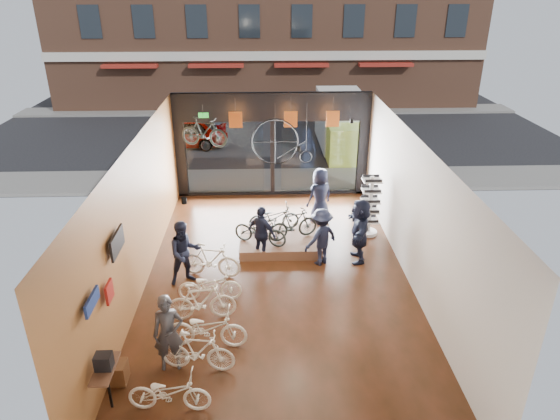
{
  "coord_description": "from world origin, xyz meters",
  "views": [
    {
      "loc": [
        -0.35,
        -11.38,
        7.33
      ],
      "look_at": [
        0.11,
        1.4,
        1.43
      ],
      "focal_mm": 32.0,
      "sensor_mm": 36.0,
      "label": 1
    }
  ],
  "objects_px": {
    "floor_bike_5": "(211,260)",
    "display_bike_mid": "(293,224)",
    "customer_2": "(262,233)",
    "customer_4": "(320,196)",
    "floor_bike_2": "(207,328)",
    "display_bike_right": "(274,217)",
    "penny_farthing": "(285,143)",
    "customer_1": "(185,253)",
    "floor_bike_1": "(198,351)",
    "customer_3": "(321,237)",
    "floor_bike_4": "(210,285)",
    "customer_5": "(360,230)",
    "box_truck": "(345,126)",
    "street_car": "(183,132)",
    "hung_bike": "(204,132)",
    "display_bike_left": "(260,231)",
    "floor_bike_0": "(169,392)",
    "sunglasses_rack": "(370,206)",
    "customer_0": "(168,333)",
    "floor_bike_3": "(201,301)",
    "display_platform": "(280,242)"
  },
  "relations": [
    {
      "from": "customer_1",
      "to": "sunglasses_rack",
      "type": "xyz_separation_m",
      "value": [
        5.37,
        2.58,
        0.09
      ]
    },
    {
      "from": "floor_bike_0",
      "to": "floor_bike_2",
      "type": "bearing_deg",
      "value": -12.63
    },
    {
      "from": "floor_bike_4",
      "to": "customer_3",
      "type": "bearing_deg",
      "value": -61.35
    },
    {
      "from": "floor_bike_1",
      "to": "customer_3",
      "type": "xyz_separation_m",
      "value": [
        2.97,
        4.16,
        0.38
      ]
    },
    {
      "from": "display_bike_mid",
      "to": "sunglasses_rack",
      "type": "distance_m",
      "value": 2.57
    },
    {
      "from": "floor_bike_2",
      "to": "display_bike_right",
      "type": "relative_size",
      "value": 1.13
    },
    {
      "from": "sunglasses_rack",
      "to": "customer_0",
      "type": "bearing_deg",
      "value": -120.52
    },
    {
      "from": "floor_bike_5",
      "to": "sunglasses_rack",
      "type": "relative_size",
      "value": 0.83
    },
    {
      "from": "floor_bike_0",
      "to": "penny_farthing",
      "type": "distance_m",
      "value": 9.23
    },
    {
      "from": "display_bike_right",
      "to": "penny_farthing",
      "type": "height_order",
      "value": "penny_farthing"
    },
    {
      "from": "display_bike_mid",
      "to": "customer_3",
      "type": "bearing_deg",
      "value": -164.24
    },
    {
      "from": "floor_bike_0",
      "to": "penny_farthing",
      "type": "xyz_separation_m",
      "value": [
        2.52,
        8.63,
        2.09
      ]
    },
    {
      "from": "customer_2",
      "to": "customer_4",
      "type": "relative_size",
      "value": 0.88
    },
    {
      "from": "display_platform",
      "to": "customer_2",
      "type": "relative_size",
      "value": 1.47
    },
    {
      "from": "display_bike_right",
      "to": "customer_5",
      "type": "distance_m",
      "value": 2.77
    },
    {
      "from": "floor_bike_0",
      "to": "display_bike_mid",
      "type": "xyz_separation_m",
      "value": [
        2.66,
        6.16,
        0.36
      ]
    },
    {
      "from": "customer_1",
      "to": "sunglasses_rack",
      "type": "height_order",
      "value": "sunglasses_rack"
    },
    {
      "from": "street_car",
      "to": "floor_bike_0",
      "type": "height_order",
      "value": "street_car"
    },
    {
      "from": "floor_bike_5",
      "to": "customer_1",
      "type": "relative_size",
      "value": 0.91
    },
    {
      "from": "box_truck",
      "to": "display_bike_right",
      "type": "relative_size",
      "value": 4.0
    },
    {
      "from": "box_truck",
      "to": "customer_3",
      "type": "bearing_deg",
      "value": -102.25
    },
    {
      "from": "customer_2",
      "to": "customer_3",
      "type": "height_order",
      "value": "customer_3"
    },
    {
      "from": "hung_bike",
      "to": "display_bike_left",
      "type": "bearing_deg",
      "value": -127.48
    },
    {
      "from": "sunglasses_rack",
      "to": "display_platform",
      "type": "bearing_deg",
      "value": -154.34
    },
    {
      "from": "display_bike_right",
      "to": "sunglasses_rack",
      "type": "distance_m",
      "value": 3.0
    },
    {
      "from": "sunglasses_rack",
      "to": "hung_bike",
      "type": "distance_m",
      "value": 5.76
    },
    {
      "from": "street_car",
      "to": "display_bike_mid",
      "type": "relative_size",
      "value": 2.68
    },
    {
      "from": "floor_bike_4",
      "to": "customer_5",
      "type": "bearing_deg",
      "value": -66.5
    },
    {
      "from": "customer_2",
      "to": "sunglasses_rack",
      "type": "bearing_deg",
      "value": -118.83
    },
    {
      "from": "street_car",
      "to": "floor_bike_1",
      "type": "height_order",
      "value": "street_car"
    },
    {
      "from": "box_truck",
      "to": "display_bike_right",
      "type": "xyz_separation_m",
      "value": [
        -3.48,
        -8.58,
        -0.52
      ]
    },
    {
      "from": "customer_3",
      "to": "customer_4",
      "type": "distance_m",
      "value": 2.72
    },
    {
      "from": "box_truck",
      "to": "display_bike_mid",
      "type": "bearing_deg",
      "value": -107.65
    },
    {
      "from": "street_car",
      "to": "display_bike_right",
      "type": "distance_m",
      "value": 10.43
    },
    {
      "from": "floor_bike_5",
      "to": "customer_2",
      "type": "xyz_separation_m",
      "value": [
        1.38,
        0.88,
        0.33
      ]
    },
    {
      "from": "customer_0",
      "to": "box_truck",
      "type": "bearing_deg",
      "value": 59.74
    },
    {
      "from": "floor_bike_1",
      "to": "customer_4",
      "type": "bearing_deg",
      "value": -16.99
    },
    {
      "from": "penny_farthing",
      "to": "customer_1",
      "type": "bearing_deg",
      "value": -123.37
    },
    {
      "from": "display_bike_left",
      "to": "customer_1",
      "type": "relative_size",
      "value": 0.91
    },
    {
      "from": "floor_bike_0",
      "to": "box_truck",
      "type": "bearing_deg",
      "value": -16.12
    },
    {
      "from": "floor_bike_2",
      "to": "display_bike_right",
      "type": "xyz_separation_m",
      "value": [
        1.58,
        5.0,
        0.25
      ]
    },
    {
      "from": "customer_3",
      "to": "customer_5",
      "type": "relative_size",
      "value": 0.89
    },
    {
      "from": "box_truck",
      "to": "sunglasses_rack",
      "type": "xyz_separation_m",
      "value": [
        -0.49,
        -8.41,
        -0.25
      ]
    },
    {
      "from": "penny_farthing",
      "to": "customer_4",
      "type": "bearing_deg",
      "value": -32.48
    },
    {
      "from": "display_bike_mid",
      "to": "floor_bike_1",
      "type": "bearing_deg",
      "value": 134.98
    },
    {
      "from": "floor_bike_1",
      "to": "customer_3",
      "type": "bearing_deg",
      "value": -27.32
    },
    {
      "from": "floor_bike_5",
      "to": "display_bike_mid",
      "type": "relative_size",
      "value": 1.03
    },
    {
      "from": "floor_bike_3",
      "to": "display_bike_left",
      "type": "bearing_deg",
      "value": -28.83
    },
    {
      "from": "floor_bike_3",
      "to": "customer_5",
      "type": "bearing_deg",
      "value": -62.86
    },
    {
      "from": "display_bike_right",
      "to": "penny_farthing",
      "type": "xyz_separation_m",
      "value": [
        0.41,
        1.85,
        1.79
      ]
    }
  ]
}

